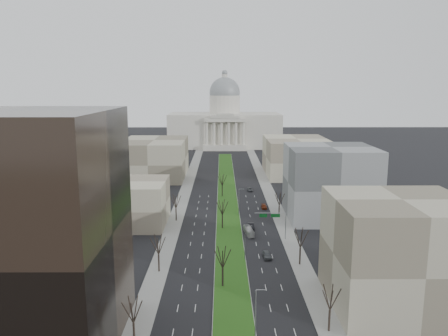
{
  "coord_description": "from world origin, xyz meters",
  "views": [
    {
      "loc": [
        -2.17,
        -50.02,
        43.72
      ],
      "look_at": [
        -1.34,
        107.66,
        14.01
      ],
      "focal_mm": 35.0,
      "sensor_mm": 36.0,
      "label": 1
    }
  ],
  "objects_px": {
    "car_grey_near": "(267,255)",
    "box_van": "(249,231)",
    "car_red": "(264,207)",
    "car_black": "(251,226)",
    "car_grey_far": "(250,190)"
  },
  "relations": [
    {
      "from": "car_grey_far",
      "to": "box_van",
      "type": "xyz_separation_m",
      "value": [
        -3.77,
        -55.01,
        0.45
      ]
    },
    {
      "from": "car_grey_far",
      "to": "car_red",
      "type": "bearing_deg",
      "value": -82.46
    },
    {
      "from": "car_red",
      "to": "box_van",
      "type": "distance_m",
      "value": 29.31
    },
    {
      "from": "car_black",
      "to": "box_van",
      "type": "bearing_deg",
      "value": -102.47
    },
    {
      "from": "car_grey_near",
      "to": "box_van",
      "type": "bearing_deg",
      "value": 97.51
    },
    {
      "from": "car_red",
      "to": "car_grey_far",
      "type": "bearing_deg",
      "value": 97.47
    },
    {
      "from": "car_grey_near",
      "to": "car_grey_far",
      "type": "xyz_separation_m",
      "value": [
        0.18,
        72.95,
        -0.2
      ]
    },
    {
      "from": "car_grey_near",
      "to": "car_black",
      "type": "relative_size",
      "value": 0.96
    },
    {
      "from": "car_black",
      "to": "car_grey_far",
      "type": "relative_size",
      "value": 1.12
    },
    {
      "from": "car_red",
      "to": "car_grey_far",
      "type": "xyz_separation_m",
      "value": [
        -3.46,
        26.61,
        -0.04
      ]
    },
    {
      "from": "car_black",
      "to": "box_van",
      "type": "height_order",
      "value": "box_van"
    },
    {
      "from": "car_grey_near",
      "to": "car_grey_far",
      "type": "height_order",
      "value": "car_grey_near"
    },
    {
      "from": "car_red",
      "to": "car_black",
      "type": "bearing_deg",
      "value": -105.23
    },
    {
      "from": "car_black",
      "to": "car_grey_far",
      "type": "height_order",
      "value": "car_black"
    },
    {
      "from": "car_grey_near",
      "to": "car_grey_far",
      "type": "bearing_deg",
      "value": 86.07
    }
  ]
}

